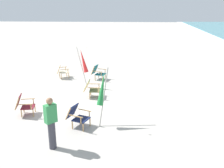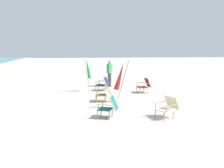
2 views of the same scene
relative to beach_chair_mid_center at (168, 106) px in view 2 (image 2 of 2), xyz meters
The scene contains 9 objects.
ground_plane 3.19m from the beach_chair_mid_center, 20.39° to the left, with size 80.00×80.00×0.00m, color #B2AAA0.
beach_chair_mid_center is the anchor object (origin of this frame).
beach_chair_front_right 2.12m from the beach_chair_mid_center, 84.14° to the left, with size 0.77×0.85×0.81m.
beach_chair_front_left 3.61m from the beach_chair_mid_center, 35.23° to the left, with size 0.61×0.77×0.79m.
beach_chair_back_left 4.99m from the beach_chair_mid_center, ahead, with size 0.69×0.78×0.81m.
beach_chair_far_center 6.18m from the beach_chair_mid_center, 18.37° to the left, with size 0.81×0.89×0.80m.
umbrella_furled_green 6.30m from the beach_chair_mid_center, 26.78° to the left, with size 0.83×0.42×2.00m.
umbrella_furled_red 2.37m from the beach_chair_mid_center, 44.65° to the left, with size 0.41×0.65×2.06m.
person_near_chairs 7.44m from the beach_chair_mid_center, 11.26° to the left, with size 0.38×0.38×1.63m.
Camera 2 is at (-11.95, 1.82, 2.65)m, focal length 42.00 mm.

